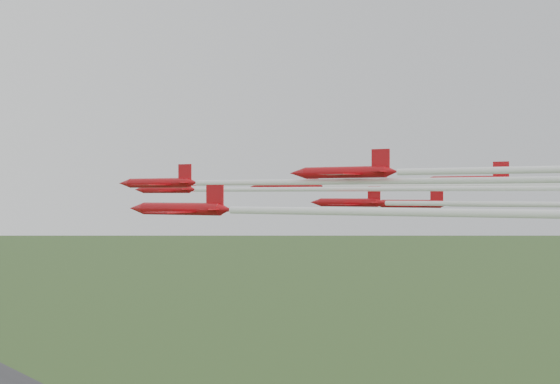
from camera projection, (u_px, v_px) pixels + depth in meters
jet_lead at (281, 189)px, 95.10m from camera, size 25.74×59.51×2.38m
jet_row2_left at (300, 182)px, 76.86m from camera, size 26.23×60.76×2.53m
jet_row2_right at (361, 186)px, 100.18m from camera, size 17.96×50.51×2.86m
jet_row3_left at (298, 211)px, 63.07m from camera, size 20.47×49.93×2.69m
jet_row3_mid at (450, 203)px, 84.79m from camera, size 17.44×50.06×2.40m
jet_row3_right at (512, 205)px, 109.69m from camera, size 24.68×58.49×2.91m
jet_row4_left at (477, 170)px, 66.98m from camera, size 21.13×51.22×2.66m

